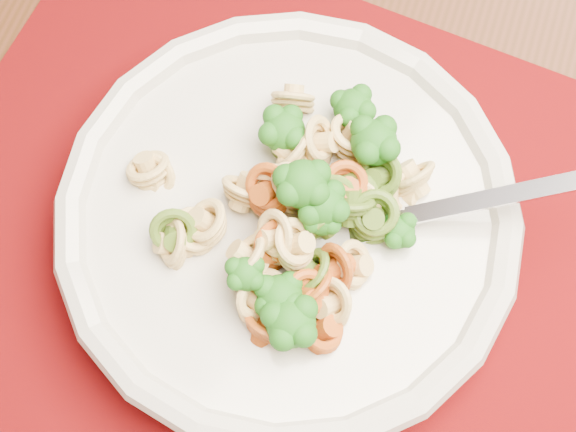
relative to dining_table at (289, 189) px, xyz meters
The scene contains 5 objects.
dining_table is the anchor object (origin of this frame).
placemat 0.14m from the dining_table, 49.99° to the right, with size 0.48×0.38×0.00m, color #5D0603.
pasta_bowl 0.16m from the dining_table, 51.16° to the right, with size 0.29×0.29×0.05m.
pasta_broccoli_heap 0.18m from the dining_table, 51.16° to the right, with size 0.24×0.24×0.06m, color #EFC776, non-canonical shape.
fork 0.18m from the dining_table, 22.66° to the right, with size 0.19×0.02×0.01m, color silver, non-canonical shape.
Camera 1 is at (-0.02, -0.67, 1.26)m, focal length 50.00 mm.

